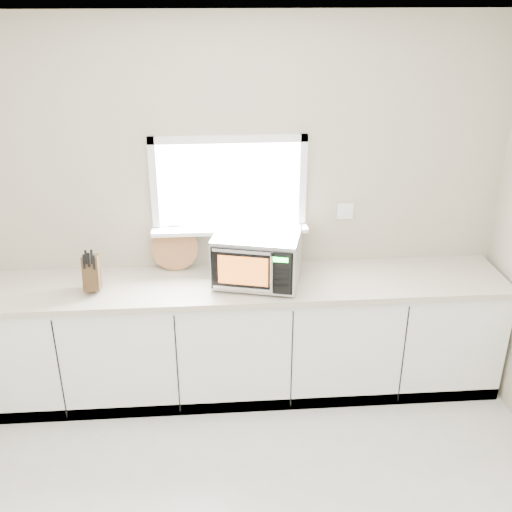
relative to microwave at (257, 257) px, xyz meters
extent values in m
cube|color=#B3A88F|center=(-0.18, 0.32, 0.24)|extent=(4.00, 0.02, 2.70)
cube|color=white|center=(-0.18, 0.30, 0.44)|extent=(1.00, 0.02, 0.60)
cube|color=white|center=(-0.18, 0.24, 0.12)|extent=(1.12, 0.16, 0.03)
cube|color=white|center=(-0.18, 0.29, 0.76)|extent=(1.10, 0.04, 0.05)
cube|color=white|center=(-0.18, 0.29, 0.11)|extent=(1.10, 0.04, 0.05)
cube|color=white|center=(-0.70, 0.29, 0.44)|extent=(0.05, 0.04, 0.70)
cube|color=white|center=(0.35, 0.29, 0.44)|extent=(0.05, 0.04, 0.70)
cube|color=white|center=(0.67, 0.31, 0.21)|extent=(0.12, 0.01, 0.12)
cube|color=white|center=(-0.18, 0.02, -0.67)|extent=(3.92, 0.60, 0.88)
cube|color=beige|center=(-0.18, 0.01, -0.21)|extent=(3.92, 0.64, 0.04)
cylinder|color=black|center=(-0.28, -0.10, -0.19)|extent=(0.03, 0.03, 0.02)
cylinder|color=black|center=(-0.19, 0.23, -0.19)|extent=(0.03, 0.03, 0.02)
cylinder|color=black|center=(0.19, -0.22, -0.19)|extent=(0.03, 0.03, 0.02)
cylinder|color=black|center=(0.28, 0.11, -0.19)|extent=(0.03, 0.03, 0.02)
cube|color=silver|center=(0.00, 0.01, 0.00)|extent=(0.67, 0.57, 0.34)
cube|color=black|center=(-0.06, -0.21, 0.00)|extent=(0.54, 0.15, 0.30)
cube|color=orange|center=(-0.11, -0.20, 0.00)|extent=(0.33, 0.09, 0.21)
cylinder|color=silver|center=(0.07, -0.27, 0.00)|extent=(0.03, 0.03, 0.27)
cube|color=black|center=(0.13, -0.26, 0.00)|extent=(0.13, 0.04, 0.30)
cube|color=#19FF33|center=(0.13, -0.27, 0.10)|extent=(0.09, 0.03, 0.03)
cube|color=silver|center=(0.00, 0.01, 0.17)|extent=(0.67, 0.57, 0.01)
cube|color=#483219|center=(-1.13, -0.03, -0.06)|extent=(0.12, 0.23, 0.27)
cube|color=black|center=(-1.16, -0.09, 0.05)|extent=(0.02, 0.05, 0.10)
cube|color=black|center=(-1.13, -0.09, 0.06)|extent=(0.02, 0.05, 0.10)
cube|color=black|center=(-1.10, -0.09, 0.04)|extent=(0.02, 0.05, 0.10)
cube|color=black|center=(-1.15, -0.09, 0.08)|extent=(0.02, 0.05, 0.10)
cube|color=black|center=(-1.11, -0.09, 0.08)|extent=(0.02, 0.05, 0.10)
cylinder|color=#AE6743|center=(-0.58, 0.26, -0.02)|extent=(0.34, 0.08, 0.34)
cylinder|color=silver|center=(-0.10, 0.12, -0.12)|extent=(0.13, 0.13, 0.15)
cylinder|color=black|center=(-0.10, 0.12, -0.02)|extent=(0.12, 0.12, 0.04)
camera|label=1|loc=(-0.30, -3.76, 1.75)|focal=42.00mm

